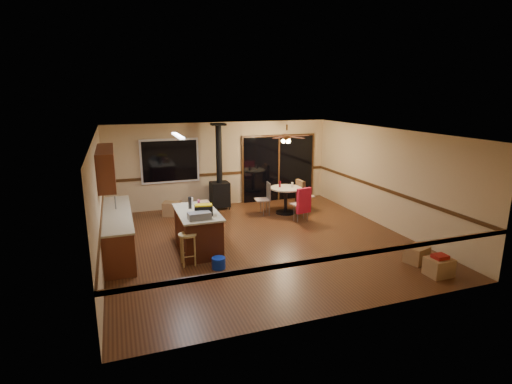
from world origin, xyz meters
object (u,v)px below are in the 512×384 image
box_corner_a (439,267)px  box_corner_b (417,255)px  chair_right (301,192)px  bar_stool (188,249)px  blue_bucket (219,263)px  chair_near (303,200)px  chair_left (266,195)px  box_under_window (172,209)px  toolbox_grey (199,216)px  toolbox_black (204,211)px  dining_table (286,196)px  wood_stove (220,185)px  kitchen_island (198,230)px

box_corner_a → box_corner_b: (0.03, 0.64, -0.00)m
chair_right → box_corner_b: 4.29m
bar_stool → box_corner_a: bar_stool is taller
blue_bucket → chair_near: bearing=36.7°
chair_right → box_corner_b: chair_right is taller
box_corner_b → chair_left: bearing=112.4°
box_under_window → toolbox_grey: bearing=-87.9°
toolbox_black → chair_near: toolbox_black is taller
blue_bucket → chair_near: (2.96, 2.20, 0.48)m
toolbox_grey → box_under_window: toolbox_grey is taller
dining_table → bar_stool: bearing=-141.3°
toolbox_grey → chair_near: toolbox_grey is taller
bar_stool → box_under_window: bar_stool is taller
wood_stove → box_corner_b: (2.87, -5.30, -0.55)m
chair_left → box_corner_a: size_ratio=1.10×
toolbox_black → bar_stool: (-0.44, -0.42, -0.67)m
wood_stove → chair_right: wood_stove is taller
box_under_window → wood_stove: bearing=8.6°
wood_stove → box_corner_a: size_ratio=5.38×
wood_stove → box_corner_a: (2.84, -5.94, -0.55)m
kitchen_island → toolbox_grey: 0.77m
toolbox_grey → chair_right: 4.41m
wood_stove → dining_table: wood_stove is taller
toolbox_grey → chair_right: (3.59, 2.54, -0.38)m
wood_stove → chair_near: (1.84, -1.99, -0.13)m
chair_near → box_corner_b: size_ratio=1.61×
kitchen_island → wood_stove: (1.30, 3.05, 0.28)m
wood_stove → box_under_window: bearing=-171.4°
kitchen_island → chair_right: bearing=29.3°
toolbox_grey → dining_table: (3.07, 2.50, -0.44)m
chair_left → box_corner_b: (1.76, -4.27, -0.41)m
toolbox_grey → box_corner_b: bearing=-21.7°
toolbox_grey → box_corner_b: size_ratio=1.08×
dining_table → box_under_window: size_ratio=1.85×
toolbox_grey → wood_stove: bearing=69.3°
dining_table → chair_near: (0.14, -0.88, 0.06)m
kitchen_island → toolbox_grey: toolbox_grey is taller
chair_right → bar_stool: bearing=-144.8°
bar_stool → box_corner_a: (4.50, -2.13, -0.16)m
toolbox_black → chair_left: (2.33, 2.36, -0.42)m
toolbox_grey → box_corner_b: 4.62m
toolbox_black → chair_right: toolbox_black is taller
box_corner_b → toolbox_black: bearing=155.0°
bar_stool → box_corner_a: 4.98m
chair_near → box_under_window: bearing=152.1°
blue_bucket → chair_right: size_ratio=0.40×
dining_table → chair_right: (0.52, 0.04, 0.06)m
kitchen_island → box_corner_a: kitchen_island is taller
dining_table → chair_left: chair_left is taller
kitchen_island → toolbox_grey: (-0.06, -0.57, 0.52)m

